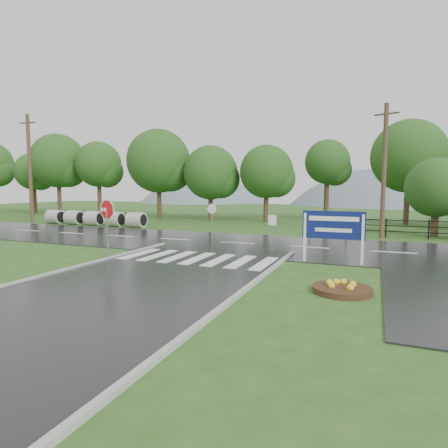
% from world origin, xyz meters
% --- Properties ---
extents(ground, '(120.00, 120.00, 0.00)m').
position_xyz_m(ground, '(0.00, 0.00, 0.00)').
color(ground, '#2A551C').
rests_on(ground, ground).
extents(main_road, '(90.00, 8.00, 0.04)m').
position_xyz_m(main_road, '(0.00, 10.00, 0.00)').
color(main_road, black).
rests_on(main_road, ground).
extents(walkway, '(2.20, 11.00, 0.04)m').
position_xyz_m(walkway, '(8.50, 4.00, 0.00)').
color(walkway, '#28282A').
rests_on(walkway, ground).
extents(crosswalk, '(6.50, 2.80, 0.02)m').
position_xyz_m(crosswalk, '(0.00, 5.00, 0.06)').
color(crosswalk, silver).
rests_on(crosswalk, ground).
extents(curb_right, '(0.15, 24.00, 0.12)m').
position_xyz_m(curb_right, '(3.55, -4.00, 0.00)').
color(curb_right, '#A3A39B').
rests_on(curb_right, ground).
extents(fence_west, '(9.58, 0.08, 1.20)m').
position_xyz_m(fence_west, '(7.75, 16.00, 0.72)').
color(fence_west, black).
rests_on(fence_west, ground).
extents(hills, '(102.00, 48.00, 48.00)m').
position_xyz_m(hills, '(3.49, 65.00, -15.54)').
color(hills, slate).
rests_on(hills, ground).
extents(treeline, '(83.20, 5.20, 10.00)m').
position_xyz_m(treeline, '(1.00, 24.00, 0.00)').
color(treeline, '#1F4B17').
rests_on(treeline, ground).
extents(culvert_pipes, '(9.70, 1.20, 1.20)m').
position_xyz_m(culvert_pipes, '(-14.45, 15.00, 0.60)').
color(culvert_pipes, '#9E9B93').
rests_on(culvert_pipes, ground).
extents(stop_sign, '(1.23, 0.27, 2.81)m').
position_xyz_m(stop_sign, '(-3.61, 3.54, 1.95)').
color(stop_sign, '#939399').
rests_on(stop_sign, ground).
extents(estate_billboard, '(2.49, 0.10, 2.18)m').
position_xyz_m(estate_billboard, '(5.54, 6.27, 1.50)').
color(estate_billboard, silver).
rests_on(estate_billboard, ground).
extents(flower_bed, '(1.74, 1.74, 0.35)m').
position_xyz_m(flower_bed, '(6.27, 2.01, 0.13)').
color(flower_bed, '#332111').
rests_on(flower_bed, ground).
extents(reg_sign_small, '(0.40, 0.05, 1.82)m').
position_xyz_m(reg_sign_small, '(2.54, 7.96, 1.32)').
color(reg_sign_small, '#939399').
rests_on(reg_sign_small, ground).
extents(reg_sign_round, '(0.52, 0.06, 2.24)m').
position_xyz_m(reg_sign_round, '(-1.12, 9.05, 1.42)').
color(reg_sign_round, '#939399').
rests_on(reg_sign_round, ground).
extents(utility_pole_west, '(1.72, 0.32, 9.64)m').
position_xyz_m(utility_pole_west, '(-21.99, 15.50, 4.90)').
color(utility_pole_west, '#473523').
rests_on(utility_pole_west, ground).
extents(utility_pole_east, '(1.40, 0.56, 8.16)m').
position_xyz_m(utility_pole_east, '(7.50, 15.50, 4.15)').
color(utility_pole_east, '#473523').
rests_on(utility_pole_east, ground).
extents(entrance_tree_left, '(3.75, 3.75, 5.01)m').
position_xyz_m(entrance_tree_left, '(10.61, 17.50, 3.12)').
color(entrance_tree_left, '#3D2B1C').
rests_on(entrance_tree_left, ground).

